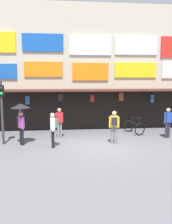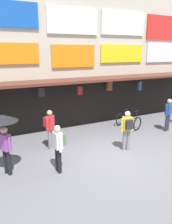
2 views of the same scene
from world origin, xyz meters
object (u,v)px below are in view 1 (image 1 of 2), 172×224
at_px(traffic_light_near, 2,102).
at_px(pedestrian_with_umbrella, 21,112).
at_px(pedestrian_in_purple, 114,125).
at_px(pedestrian_in_white, 59,120).
at_px(pedestrian_in_red, 168,121).
at_px(bicycle_parked, 134,127).
at_px(pedestrian_in_black, 53,127).

height_order(traffic_light_near, pedestrian_with_umbrella, traffic_light_near).
bearing_deg(pedestrian_with_umbrella, traffic_light_near, 166.88).
bearing_deg(pedestrian_with_umbrella, pedestrian_in_purple, -3.41).
bearing_deg(pedestrian_in_white, pedestrian_with_umbrella, -145.32).
distance_m(traffic_light_near, pedestrian_in_red, 8.93).
relative_size(pedestrian_with_umbrella, pedestrian_in_white, 1.24).
xyz_separation_m(traffic_light_near, pedestrian_with_umbrella, (0.95, -0.22, -0.50)).
relative_size(bicycle_parked, pedestrian_in_white, 0.79).
relative_size(pedestrian_in_red, pedestrian_with_umbrella, 0.81).
relative_size(pedestrian_in_red, pedestrian_in_purple, 1.00).
xyz_separation_m(pedestrian_with_umbrella, pedestrian_in_purple, (4.63, -0.28, -0.66)).
height_order(pedestrian_in_red, pedestrian_with_umbrella, pedestrian_with_umbrella).
xyz_separation_m(pedestrian_in_red, pedestrian_with_umbrella, (-7.89, -0.66, 0.69)).
height_order(bicycle_parked, pedestrian_with_umbrella, pedestrian_with_umbrella).
xyz_separation_m(bicycle_parked, pedestrian_in_black, (-4.76, -2.49, 0.59)).
xyz_separation_m(traffic_light_near, pedestrian_in_purple, (5.58, -0.50, -1.16)).
bearing_deg(bicycle_parked, traffic_light_near, -167.20).
height_order(traffic_light_near, pedestrian_in_black, traffic_light_near).
height_order(pedestrian_in_red, pedestrian_in_purple, same).
distance_m(pedestrian_with_umbrella, pedestrian_in_white, 2.35).
bearing_deg(pedestrian_in_white, bicycle_parked, 7.50).
relative_size(traffic_light_near, pedestrian_in_purple, 1.90).
height_order(bicycle_parked, pedestrian_in_black, pedestrian_in_black).
relative_size(bicycle_parked, pedestrian_in_purple, 0.79).
bearing_deg(pedestrian_in_white, pedestrian_in_purple, -29.39).
bearing_deg(pedestrian_in_black, pedestrian_in_purple, 6.27).
height_order(pedestrian_with_umbrella, pedestrian_in_black, pedestrian_with_umbrella).
xyz_separation_m(bicycle_parked, pedestrian_in_white, (-4.49, -0.59, 0.59)).
xyz_separation_m(pedestrian_in_black, pedestrian_in_white, (0.27, 1.90, 0.00)).
bearing_deg(traffic_light_near, bicycle_parked, 12.80).
xyz_separation_m(bicycle_parked, pedestrian_in_purple, (-1.72, -2.15, 0.59)).
height_order(pedestrian_in_red, pedestrian_in_white, same).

